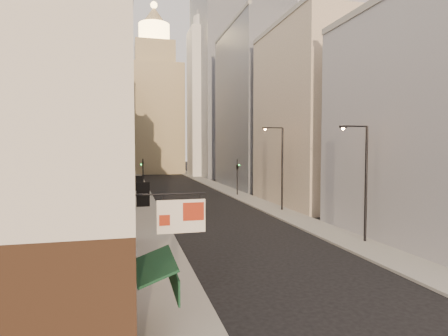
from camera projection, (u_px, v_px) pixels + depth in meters
The scene contains 17 objects.
sidewalk_left at pixel (138, 186), 62.76m from camera, with size 3.00×140.00×0.15m, color #9A988D.
sidewalk_right at pixel (214, 185), 66.01m from camera, with size 3.00×140.00×0.15m, color #9A988D.
near_building_left at pixel (63, 157), 16.86m from camera, with size 8.30×23.04×12.30m.
left_bldg_beige at pixel (83, 130), 32.94m from camera, with size 8.00×12.00×16.00m, color tan.
left_bldg_grey at pixel (97, 121), 48.31m from camera, with size 8.00×16.00×20.00m, color #A2A2A8.
left_bldg_tan at pixel (105, 137), 65.79m from camera, with size 8.00×18.00×17.00m, color #9D8C67.
left_bldg_wingrid at pixel (110, 124), 84.96m from camera, with size 8.00×20.00×24.00m, color gray.
right_bldg_grey at pixel (434, 125), 25.40m from camera, with size 8.00×16.00×16.00m, color #A2A2A8.
right_bldg_beige at pixel (309, 117), 42.70m from camera, with size 8.00×16.00×20.00m, color tan.
right_bldg_wingrid at pixel (253, 109), 61.89m from camera, with size 8.00×20.00×26.00m, color gray.
highrise at pixel (239, 69), 89.82m from camera, with size 21.00×23.00×51.20m.
clock_tower at pixel (155, 106), 99.02m from camera, with size 14.00×14.00×44.90m.
white_tower at pixel (206, 97), 88.18m from camera, with size 8.00×8.00×41.50m.
streetlamp_near at pixel (363, 177), 24.99m from camera, with size 2.08×0.27×7.91m.
streetlamp_mid at pixel (280, 164), 37.98m from camera, with size 2.24×0.25×8.56m.
traffic_light_left at pixel (143, 169), 52.47m from camera, with size 0.59×0.52×5.00m.
traffic_light_right at pixel (237, 168), 50.69m from camera, with size 0.66×0.66×5.00m.
Camera 1 is at (-8.19, -9.14, 6.36)m, focal length 30.00 mm.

